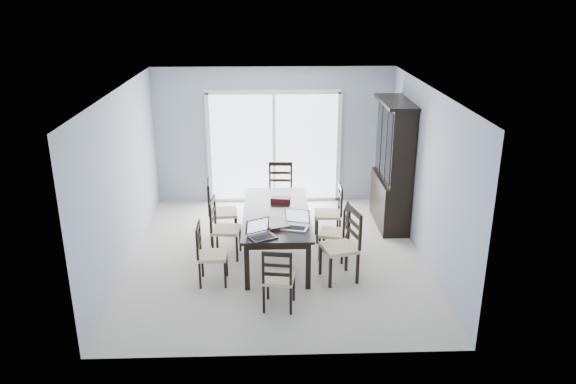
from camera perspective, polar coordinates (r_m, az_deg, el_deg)
name	(u,v)px	position (r m, az deg, el deg)	size (l,w,h in m)	color
floor	(277,257)	(8.80, -1.16, -6.57)	(5.00, 5.00, 0.00)	#BDB1A2
ceiling	(275,90)	(7.99, -1.29, 10.36)	(5.00, 5.00, 0.00)	white
back_wall	(274,136)	(10.71, -1.43, 5.71)	(4.50, 0.02, 2.60)	#96A3B3
wall_left	(123,179)	(8.58, -16.43, 1.25)	(0.02, 5.00, 2.60)	#96A3B3
wall_right	(426,176)	(8.63, 13.89, 1.61)	(0.02, 5.00, 2.60)	#96A3B3
balcony	(274,186)	(12.05, -1.44, 0.65)	(4.50, 2.00, 0.10)	gray
railing	(273,146)	(12.83, -1.51, 4.66)	(4.50, 0.06, 1.10)	#99999E
dining_table	(276,217)	(8.53, -1.20, -2.52)	(1.00, 2.20, 0.75)	black
china_hutch	(393,166)	(9.80, 10.60, 2.63)	(0.50, 1.38, 2.20)	black
sliding_door	(274,147)	(10.74, -1.42, 4.58)	(2.52, 0.05, 2.18)	silver
chair_left_near	(206,248)	(7.92, -8.31, -5.61)	(0.40, 0.39, 1.03)	black
chair_left_mid	(220,222)	(8.66, -6.93, -3.02)	(0.45, 0.44, 1.09)	black
chair_left_far	(216,205)	(9.20, -7.29, -1.27)	(0.50, 0.49, 1.19)	black
chair_right_near	(346,238)	(7.96, 5.95, -4.62)	(0.56, 0.55, 1.20)	black
chair_right_mid	(339,226)	(8.56, 5.21, -3.47)	(0.49, 0.48, 1.02)	black
chair_right_far	(334,207)	(9.22, 4.66, -1.48)	(0.43, 0.42, 1.09)	black
chair_end_near	(278,273)	(7.18, -1.02, -8.23)	(0.44, 0.45, 1.02)	black
chair_end_far	(280,184)	(10.13, -0.78, 0.80)	(0.46, 0.47, 1.15)	black
laptop_dark	(263,234)	(7.61, -2.60, -4.28)	(0.43, 0.38, 0.24)	black
laptop_silver	(295,224)	(7.90, 0.70, -3.32)	(0.42, 0.35, 0.25)	silver
book_stack	(277,226)	(7.95, -1.08, -3.45)	(0.34, 0.30, 0.05)	maroon
cell_phone	(268,236)	(7.67, -2.01, -4.50)	(0.10, 0.04, 0.01)	black
game_box	(281,200)	(8.88, -0.77, -0.79)	(0.31, 0.15, 0.08)	#480E1A
hot_tub	(228,161)	(11.96, -6.10, 3.13)	(2.21, 2.05, 0.99)	brown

